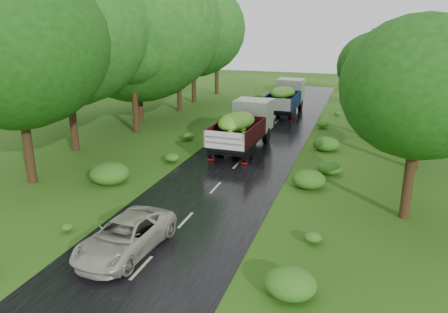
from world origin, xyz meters
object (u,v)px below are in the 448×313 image
at_px(truck_far, 286,96).
at_px(utility_pole, 369,73).
at_px(car, 125,236).
at_px(truck_near, 244,125).

height_order(truck_far, utility_pole, utility_pole).
height_order(truck_far, car, truck_far).
distance_m(truck_near, utility_pole, 14.90).
bearing_deg(car, truck_far, 91.89).
bearing_deg(truck_far, utility_pole, 5.47).
xyz_separation_m(truck_near, utility_pole, (7.61, 12.61, 2.22)).
xyz_separation_m(truck_near, car, (-0.54, -14.49, -1.02)).
relative_size(truck_far, utility_pole, 0.92).
bearing_deg(car, truck_near, 92.25).
bearing_deg(truck_far, truck_near, -91.87).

